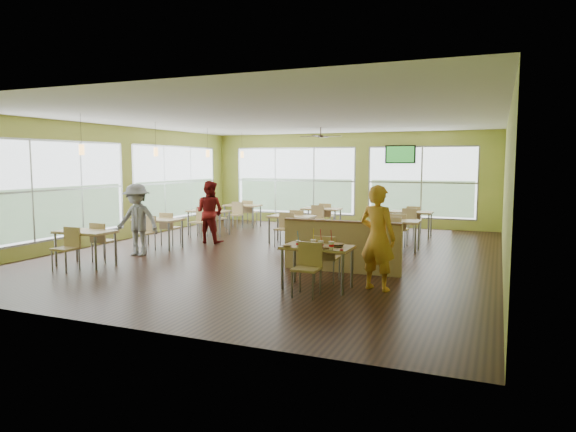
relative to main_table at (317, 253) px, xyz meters
The scene contains 20 objects.
room 3.73m from the main_table, 123.69° to the left, with size 12.00×12.04×3.20m.
window_bays 7.70m from the main_table, 127.41° to the left, with size 9.24×10.24×2.38m.
main_table is the anchor object (origin of this frame).
half_wall_divider 1.45m from the main_table, 90.00° to the left, with size 2.40×0.14×1.04m.
dining_tables 5.61m from the main_table, 122.91° to the left, with size 6.92×8.72×0.87m.
pendant_lights 6.62m from the main_table, 144.75° to the left, with size 0.11×7.31×0.86m.
ceiling_fan 6.73m from the main_table, 108.43° to the left, with size 1.25×1.25×0.29m.
tv_backwall 9.08m from the main_table, 91.29° to the left, with size 1.00×0.07×0.60m.
man_plaid 1.06m from the main_table, 17.46° to the left, with size 0.66×0.44×1.81m, color orange.
patron_maroon 5.74m from the main_table, 139.84° to the left, with size 0.82×0.64×1.69m, color #5E0E0C.
patron_grey 5.16m from the main_table, 164.26° to the left, with size 1.09×0.63×1.69m, color slate.
cup_blue 0.40m from the main_table, 139.81° to the right, with size 0.08×0.08×0.30m.
cup_yellow 0.24m from the main_table, 99.84° to the right, with size 0.10×0.10×0.34m.
cup_red_near 0.34m from the main_table, 59.54° to the right, with size 0.10×0.10×0.36m.
cup_red_far 0.45m from the main_table, 36.77° to the right, with size 0.10×0.10×0.35m.
food_basket 0.37m from the main_table, ahead, with size 0.25×0.25×0.06m.
ketchup_cup 0.61m from the main_table, 30.03° to the right, with size 0.07×0.07×0.03m, color #A82018.
wrapper_left 0.56m from the main_table, 146.07° to the right, with size 0.16×0.15×0.04m, color #9E734C.
wrapper_mid 0.15m from the main_table, 119.64° to the left, with size 0.18×0.16×0.04m, color #9E734C.
wrapper_right 0.35m from the main_table, 46.38° to the right, with size 0.15×0.13×0.04m, color #9E734C.
Camera 1 is at (4.87, -11.30, 2.19)m, focal length 32.00 mm.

